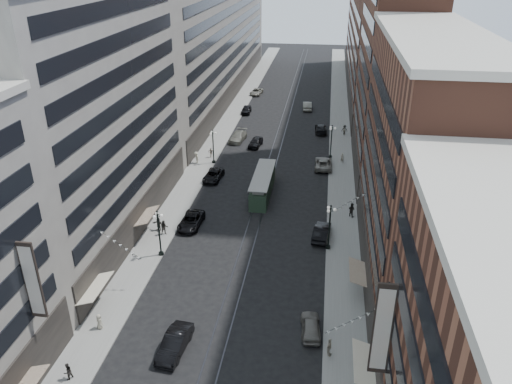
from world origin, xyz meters
The scene contains 38 objects.
ground centered at (0.00, 60.00, 0.00)m, with size 220.00×220.00×0.00m, color black.
sidewalk_west centered at (-11.00, 70.00, 0.07)m, with size 4.00×180.00×0.15m, color gray.
sidewalk_east centered at (11.00, 70.00, 0.07)m, with size 4.00×180.00×0.15m, color gray.
rail_west centered at (-0.70, 70.00, 0.01)m, with size 0.12×180.00×0.02m, color #2D2D33.
rail_east centered at (0.70, 70.00, 0.01)m, with size 0.12×180.00×0.02m, color #2D2D33.
building_west_mid centered at (-17.00, 33.00, 14.00)m, with size 8.00×36.00×28.00m, color gray.
building_west_far centered at (-17.00, 96.00, 13.00)m, with size 8.00×90.00×26.00m, color gray.
building_east_mid centered at (17.00, 28.00, 12.00)m, with size 8.00×30.00×24.00m, color brown.
building_east_tower centered at (17.00, 56.00, 21.00)m, with size 8.00×26.00×42.00m, color brown.
building_east_far centered at (17.00, 105.00, 12.00)m, with size 8.00×72.00×24.00m, color brown.
lamppost_sw_far centered at (-9.20, 28.00, 3.10)m, with size 1.03×1.14×5.52m.
lamppost_sw_mid centered at (-9.20, 55.00, 3.10)m, with size 1.03×1.14×5.52m.
lamppost_se_far centered at (9.20, 32.00, 3.10)m, with size 1.03×1.14×5.52m.
lamppost_se_mid centered at (9.20, 60.00, 3.10)m, with size 1.03×1.14×5.52m.
streetcar centered at (0.00, 45.00, 1.43)m, with size 2.47×11.16×3.09m.
car_2 centered at (-7.59, 34.96, 0.74)m, with size 2.45×5.31×1.48m, color black.
car_4 centered at (7.85, 17.91, 0.72)m, with size 1.69×4.21×1.43m, color #646059.
car_5 centered at (-3.45, 13.99, 0.82)m, with size 1.74×4.99×1.65m, color black.
pedestrian_1 centered at (-10.89, 15.61, 0.90)m, with size 0.73×0.40×1.49m, color #ABA58E.
pedestrian_2 centered at (-10.15, 32.29, 1.07)m, with size 0.89×0.49×1.84m, color black.
pedestrian_4 centered at (9.50, 15.20, 1.01)m, with size 1.00×0.46×1.71m, color #ACA28E.
car_7 centered at (-7.90, 48.87, 0.70)m, with size 2.32×5.04×1.40m, color black.
car_8 centered at (-7.21, 65.92, 0.81)m, with size 2.27×5.59×1.62m, color slate.
car_9 centered at (-8.40, 82.64, 0.77)m, with size 1.82×4.53×1.54m, color black.
car_10 centered at (8.40, 34.42, 0.81)m, with size 1.72×4.92×1.62m, color black.
car_11 centered at (8.14, 55.70, 0.78)m, with size 2.59×5.61×1.56m, color gray.
car_12 centered at (7.33, 72.67, 0.76)m, with size 2.13×5.24×1.52m, color black.
car_13 centered at (-3.68, 63.56, 0.77)m, with size 1.83×4.54×1.55m, color black.
car_14 centered at (4.07, 87.18, 0.85)m, with size 1.80×5.15×1.70m, color gray.
pedestrian_5 centered at (-11.16, 33.21, 0.98)m, with size 1.54×0.44×1.66m, color black.
pedestrian_6 centered at (-10.13, 57.27, 0.98)m, with size 0.97×0.44×1.65m, color #BBAB9A.
pedestrian_7 centered at (12.03, 40.05, 1.08)m, with size 0.90×0.50×1.86m, color black.
pedestrian_8 centered at (11.05, 57.88, 0.98)m, with size 0.60×0.40×1.66m, color #AEA490.
pedestrian_9 centered at (11.65, 71.67, 1.05)m, with size 1.16×0.48×1.79m, color black.
car_extra_0 centered at (-8.40, 97.68, 0.70)m, with size 2.32×5.02×1.40m, color gray.
pedestrian_extra_0 centered at (11.64, 71.73, 0.95)m, with size 1.48×0.43×1.60m, color #A9A18C.
pedestrian_extra_1 centered at (-10.87, 9.67, 0.90)m, with size 0.73×0.40×1.50m, color black.
pedestrian_extra_2 centered at (-11.88, 54.48, 1.09)m, with size 1.22×0.50×1.89m, color #B8B399.
Camera 1 is at (7.95, -17.00, 30.77)m, focal length 35.00 mm.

